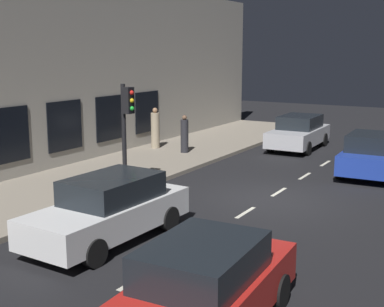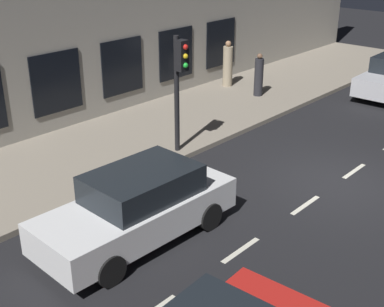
{
  "view_description": "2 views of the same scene",
  "coord_description": "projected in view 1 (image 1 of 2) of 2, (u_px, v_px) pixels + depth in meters",
  "views": [
    {
      "loc": [
        -6.01,
        14.74,
        4.54
      ],
      "look_at": [
        1.77,
        1.62,
        1.56
      ],
      "focal_mm": 48.86,
      "sensor_mm": 36.0,
      "label": 1
    },
    {
      "loc": [
        -5.42,
        11.73,
        6.24
      ],
      "look_at": [
        2.26,
        3.23,
        1.24
      ],
      "focal_mm": 48.85,
      "sensor_mm": 36.0,
      "label": 2
    }
  ],
  "objects": [
    {
      "name": "parked_car_0",
      "position": [
        109.0,
        209.0,
        12.66
      ],
      "size": [
        1.98,
        4.53,
        1.58
      ],
      "rotation": [
        0.0,
        0.0,
        -0.03
      ],
      "color": "silver",
      "rests_on": "ground"
    },
    {
      "name": "sidewalk",
      "position": [
        111.0,
        174.0,
        19.44
      ],
      "size": [
        4.5,
        32.0,
        0.15
      ],
      "color": "gray",
      "rests_on": "ground"
    },
    {
      "name": "lane_centre_line",
      "position": [
        279.0,
        192.0,
        17.16
      ],
      "size": [
        0.12,
        27.2,
        0.01
      ],
      "color": "beige",
      "rests_on": "ground"
    },
    {
      "name": "building_facade",
      "position": [
        56.0,
        73.0,
        20.01
      ],
      "size": [
        0.65,
        32.0,
        7.51
      ],
      "color": "gray",
      "rests_on": "ground"
    },
    {
      "name": "parked_car_1",
      "position": [
        206.0,
        287.0,
        8.48
      ],
      "size": [
        2.02,
        4.25,
        1.58
      ],
      "rotation": [
        0.0,
        0.0,
        3.19
      ],
      "color": "red",
      "rests_on": "ground"
    },
    {
      "name": "pedestrian_0",
      "position": [
        185.0,
        135.0,
        22.98
      ],
      "size": [
        0.36,
        0.36,
        1.66
      ],
      "rotation": [
        0.0,
        0.0,
        1.52
      ],
      "color": "#232328",
      "rests_on": "sidewalk"
    },
    {
      "name": "parked_car_2",
      "position": [
        372.0,
        154.0,
        19.36
      ],
      "size": [
        2.09,
        4.13,
        1.58
      ],
      "rotation": [
        0.0,
        0.0,
        3.19
      ],
      "color": "#1E389E",
      "rests_on": "ground"
    },
    {
      "name": "traffic_light",
      "position": [
        126.0,
        118.0,
        16.79
      ],
      "size": [
        0.49,
        0.32,
        3.38
      ],
      "color": "black",
      "rests_on": "sidewalk"
    },
    {
      "name": "pedestrian_1",
      "position": [
        155.0,
        129.0,
        24.06
      ],
      "size": [
        0.44,
        0.44,
        1.86
      ],
      "rotation": [
        0.0,
        0.0,
        3.24
      ],
      "color": "gray",
      "rests_on": "sidewalk"
    },
    {
      "name": "ground_plane",
      "position": [
        267.0,
        199.0,
        16.32
      ],
      "size": [
        60.0,
        60.0,
        0.0
      ],
      "primitive_type": "plane",
      "color": "black"
    },
    {
      "name": "parked_car_3",
      "position": [
        299.0,
        132.0,
        24.64
      ],
      "size": [
        2.03,
        4.42,
        1.58
      ],
      "rotation": [
        0.0,
        0.0,
        0.03
      ],
      "color": "#B7B7BC",
      "rests_on": "ground"
    }
  ]
}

